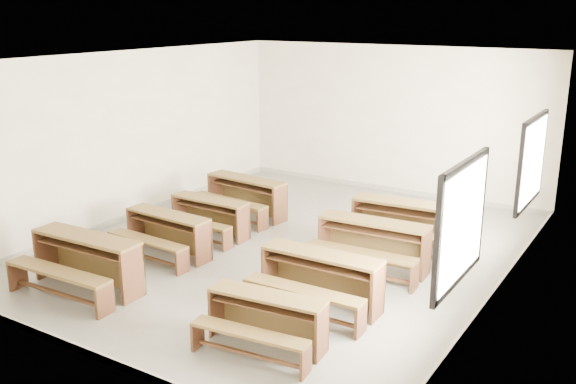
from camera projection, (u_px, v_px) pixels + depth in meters
The scene contains 9 objects.
room at pixel (293, 125), 10.29m from camera, with size 8.50×8.50×3.20m.
desk_set_0 at pixel (85, 259), 9.24m from camera, with size 1.82×0.99×0.80m.
desk_set_1 at pixel (166, 231), 10.53m from camera, with size 1.61×0.89×0.71m.
desk_set_2 at pixel (209, 214), 11.46m from camera, with size 1.50×0.78×0.68m.
desk_set_3 at pixel (245, 194), 12.51m from camera, with size 1.77×1.03×0.77m.
desk_set_4 at pixel (265, 317), 7.67m from camera, with size 1.54×0.91×0.66m.
desk_set_5 at pixel (320, 276), 8.68m from camera, with size 1.72×0.92×0.76m.
desk_set_6 at pixel (372, 241), 9.96m from camera, with size 1.79×1.01×0.78m.
desk_set_7 at pixel (404, 222), 10.83m from camera, with size 1.86×1.07×0.81m.
Camera 1 is at (5.44, -8.68, 3.94)m, focal length 40.00 mm.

